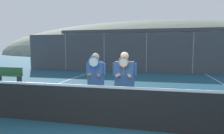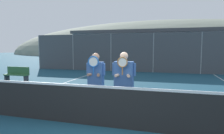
{
  "view_description": "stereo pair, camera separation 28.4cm",
  "coord_description": "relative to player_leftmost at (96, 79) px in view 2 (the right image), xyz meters",
  "views": [
    {
      "loc": [
        0.88,
        -4.42,
        1.87
      ],
      "look_at": [
        -0.36,
        0.94,
        1.34
      ],
      "focal_mm": 32.0,
      "sensor_mm": 36.0,
      "label": 1
    },
    {
      "loc": [
        1.16,
        -4.35,
        1.87
      ],
      "look_at": [
        -0.36,
        0.94,
        1.34
      ],
      "focal_mm": 32.0,
      "sensor_mm": 36.0,
      "label": 2
    }
  ],
  "objects": [
    {
      "name": "car_left_of_center",
      "position": [
        -0.24,
        13.38,
        -0.09
      ],
      "size": [
        4.05,
        1.91,
        1.84
      ],
      "color": "slate",
      "rests_on": "ground_plane"
    },
    {
      "name": "player_center_left",
      "position": [
        0.82,
        -0.11,
        0.03
      ],
      "size": [
        0.63,
        0.34,
        1.76
      ],
      "color": "#56565B",
      "rests_on": "ground_plane"
    },
    {
      "name": "court_line_left_sideline",
      "position": [
        -3.41,
        2.2,
        -1.02
      ],
      "size": [
        0.05,
        16.0,
        0.01
      ],
      "primitive_type": "cube",
      "color": "white",
      "rests_on": "ground_plane"
    },
    {
      "name": "fence_back",
      "position": [
        0.79,
        10.28,
        0.47
      ],
      "size": [
        20.21,
        0.06,
        2.98
      ],
      "color": "gray",
      "rests_on": "ground_plane"
    },
    {
      "name": "player_leftmost",
      "position": [
        0.0,
        0.0,
        0.0
      ],
      "size": [
        0.55,
        0.34,
        1.73
      ],
      "color": "black",
      "rests_on": "ground_plane"
    },
    {
      "name": "hill_distant",
      "position": [
        0.79,
        55.98,
        -1.02
      ],
      "size": [
        97.04,
        53.91,
        18.87
      ],
      "color": "gray",
      "rests_on": "ground_plane"
    },
    {
      "name": "bench_courtside",
      "position": [
        -5.93,
        3.69,
        -0.57
      ],
      "size": [
        1.4,
        0.36,
        0.85
      ],
      "color": "#2D6038",
      "rests_on": "ground_plane"
    },
    {
      "name": "tennis_net",
      "position": [
        0.79,
        -0.8,
        -0.51
      ],
      "size": [
        11.29,
        0.09,
        1.09
      ],
      "color": "gray",
      "rests_on": "ground_plane"
    },
    {
      "name": "car_far_left",
      "position": [
        -4.96,
        13.48,
        -0.15
      ],
      "size": [
        4.47,
        2.06,
        1.7
      ],
      "color": "slate",
      "rests_on": "ground_plane"
    },
    {
      "name": "ground_plane",
      "position": [
        0.79,
        -0.8,
        -1.02
      ],
      "size": [
        120.0,
        120.0,
        0.0
      ],
      "primitive_type": "plane",
      "color": "navy"
    },
    {
      "name": "clubhouse_building",
      "position": [
        0.64,
        19.7,
        0.97
      ],
      "size": [
        20.66,
        5.5,
        3.94
      ],
      "color": "#9EA3A8",
      "rests_on": "ground_plane"
    },
    {
      "name": "car_center",
      "position": [
        4.47,
        13.45,
        -0.12
      ],
      "size": [
        4.46,
        1.91,
        1.76
      ],
      "color": "navy",
      "rests_on": "ground_plane"
    }
  ]
}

